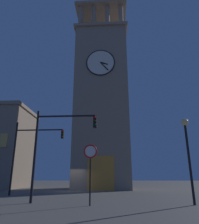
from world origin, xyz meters
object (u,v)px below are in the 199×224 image
Objects in this scene: traffic_signal_mid at (56,138)px; street_lamp at (187,142)px; no_horn_sign at (90,157)px; clocktower at (102,104)px; traffic_signal_near at (30,146)px.

traffic_signal_mid is 8.00m from street_lamp.
no_horn_sign is at bearing 155.87° from traffic_signal_mid.
clocktower is 5.33× the size of traffic_signal_mid.
clocktower is 15.32m from traffic_signal_near.
traffic_signal_mid is 2.83m from no_horn_sign.
clocktower reaches higher than street_lamp.
street_lamp is 1.50× the size of no_horn_sign.
clocktower is 19.20m from traffic_signal_mid.
traffic_signal_near is at bearing -26.42° from street_lamp.
street_lamp reaches higher than no_horn_sign.
clocktower is at bearing -96.96° from traffic_signal_mid.
street_lamp is (-11.83, 5.88, -0.71)m from traffic_signal_near.
street_lamp is 5.78m from no_horn_sign.
clocktower reaches higher than traffic_signal_mid.
clocktower is 9.26× the size of no_horn_sign.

